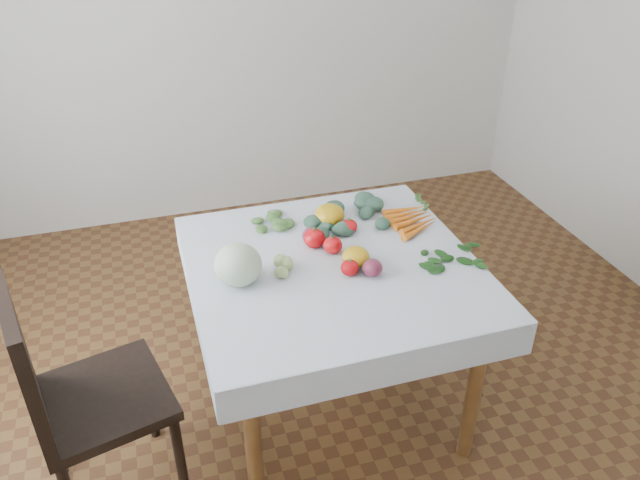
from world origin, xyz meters
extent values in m
plane|color=brown|center=(0.00, 0.00, 0.00)|extent=(4.00, 4.00, 0.00)
cube|color=beige|center=(0.00, 2.00, 1.35)|extent=(4.00, 0.04, 2.70)
cube|color=brown|center=(0.00, 0.00, 0.73)|extent=(1.00, 1.00, 0.04)
cylinder|color=brown|center=(-0.44, -0.44, 0.35)|extent=(0.06, 0.06, 0.71)
cylinder|color=brown|center=(0.44, -0.44, 0.35)|extent=(0.06, 0.06, 0.71)
cylinder|color=brown|center=(-0.44, 0.44, 0.35)|extent=(0.06, 0.06, 0.71)
cylinder|color=brown|center=(0.44, 0.44, 0.35)|extent=(0.06, 0.06, 0.71)
cube|color=white|center=(0.00, 0.00, 0.75)|extent=(1.12, 1.12, 0.01)
cube|color=black|center=(-0.93, -0.19, 0.48)|extent=(0.54, 0.54, 0.04)
cube|color=black|center=(-1.13, -0.24, 0.75)|extent=(0.15, 0.44, 0.49)
cylinder|color=black|center=(-0.70, -0.33, 0.23)|extent=(0.04, 0.04, 0.46)
cylinder|color=black|center=(-1.16, -0.05, 0.23)|extent=(0.04, 0.04, 0.46)
cylinder|color=black|center=(-0.79, 0.04, 0.23)|extent=(0.04, 0.04, 0.46)
ellipsoid|color=beige|center=(-0.38, -0.02, 0.84)|extent=(0.21, 0.21, 0.16)
ellipsoid|color=red|center=(0.02, 0.08, 0.79)|extent=(0.08, 0.08, 0.07)
ellipsoid|color=red|center=(0.14, 0.20, 0.79)|extent=(0.09, 0.09, 0.06)
ellipsoid|color=red|center=(0.04, -0.09, 0.79)|extent=(0.08, 0.08, 0.06)
ellipsoid|color=red|center=(-0.03, 0.14, 0.80)|extent=(0.10, 0.10, 0.08)
ellipsoid|color=yellow|center=(0.08, 0.30, 0.80)|extent=(0.16, 0.16, 0.09)
ellipsoid|color=yellow|center=(0.08, -0.04, 0.79)|extent=(0.13, 0.13, 0.08)
ellipsoid|color=#581930|center=(-0.04, 0.18, 0.79)|extent=(0.08, 0.08, 0.07)
ellipsoid|color=#581930|center=(0.12, -0.12, 0.79)|extent=(0.10, 0.10, 0.07)
ellipsoid|color=#BDDC7F|center=(-0.18, 0.00, 0.78)|extent=(0.05, 0.05, 0.04)
ellipsoid|color=#BDDC7F|center=(-0.21, 0.00, 0.78)|extent=(0.05, 0.05, 0.04)
ellipsoid|color=#BDDC7F|center=(-0.18, -0.03, 0.78)|extent=(0.05, 0.05, 0.04)
ellipsoid|color=#BDDC7F|center=(-0.17, 0.03, 0.78)|extent=(0.05, 0.05, 0.04)
ellipsoid|color=#BDDC7F|center=(-0.25, -0.02, 0.78)|extent=(0.05, 0.05, 0.04)
cone|color=orange|center=(0.44, 0.30, 0.77)|extent=(0.22, 0.04, 0.03)
cone|color=orange|center=(0.44, 0.26, 0.77)|extent=(0.23, 0.06, 0.03)
cone|color=orange|center=(0.44, 0.23, 0.77)|extent=(0.22, 0.08, 0.03)
cone|color=orange|center=(0.44, 0.19, 0.77)|extent=(0.22, 0.09, 0.03)
cone|color=orange|center=(0.44, 0.15, 0.77)|extent=(0.22, 0.11, 0.03)
cone|color=orange|center=(0.44, 0.12, 0.77)|extent=(0.21, 0.13, 0.03)
ellipsoid|color=#3A604F|center=(0.20, 0.31, 0.78)|extent=(0.08, 0.08, 0.05)
ellipsoid|color=#3A604F|center=(0.14, 0.34, 0.78)|extent=(0.08, 0.08, 0.05)
ellipsoid|color=#3A604F|center=(0.17, 0.28, 0.78)|extent=(0.08, 0.08, 0.05)
ellipsoid|color=#3A604F|center=(0.21, 0.35, 0.78)|extent=(0.08, 0.08, 0.05)
ellipsoid|color=#3A604F|center=(0.10, 0.31, 0.78)|extent=(0.08, 0.08, 0.05)
ellipsoid|color=#3A604F|center=(0.24, 0.28, 0.78)|extent=(0.08, 0.08, 0.05)
ellipsoid|color=#3A604F|center=(0.15, 0.38, 0.78)|extent=(0.08, 0.08, 0.05)
ellipsoid|color=#3A604F|center=(0.12, 0.24, 0.78)|extent=(0.08, 0.08, 0.05)
ellipsoid|color=#3A604F|center=(0.27, 0.34, 0.78)|extent=(0.08, 0.08, 0.05)
ellipsoid|color=#3A604F|center=(0.06, 0.35, 0.78)|extent=(0.08, 0.08, 0.05)
ellipsoid|color=#3A604F|center=(0.22, 0.22, 0.78)|extent=(0.08, 0.08, 0.05)
ellipsoid|color=#3A604F|center=(0.21, 0.42, 0.78)|extent=(0.08, 0.08, 0.05)
ellipsoid|color=#3A604F|center=(0.04, 0.26, 0.78)|extent=(0.08, 0.08, 0.05)
ellipsoid|color=#3A604F|center=(0.33, 0.28, 0.78)|extent=(0.08, 0.08, 0.05)
ellipsoid|color=#3A604F|center=(0.07, 0.43, 0.78)|extent=(0.08, 0.08, 0.05)
ellipsoid|color=#194D18|center=(0.50, -0.13, 0.76)|extent=(0.07, 0.04, 0.01)
ellipsoid|color=#194D18|center=(0.46, -0.11, 0.76)|extent=(0.07, 0.04, 0.01)
ellipsoid|color=#194D18|center=(0.48, -0.16, 0.76)|extent=(0.07, 0.04, 0.01)
ellipsoid|color=#194D18|center=(0.51, -0.10, 0.76)|extent=(0.07, 0.04, 0.01)
ellipsoid|color=#194D18|center=(0.43, -0.13, 0.76)|extent=(0.07, 0.04, 0.01)
ellipsoid|color=#194D18|center=(0.53, -0.15, 0.76)|extent=(0.07, 0.04, 0.01)
ellipsoid|color=#194D18|center=(0.46, -0.07, 0.76)|extent=(0.07, 0.04, 0.01)
ellipsoid|color=#194D18|center=(0.44, -0.18, 0.76)|extent=(0.07, 0.04, 0.01)
ellipsoid|color=#194D18|center=(0.56, -0.10, 0.76)|extent=(0.07, 0.04, 0.01)
ellipsoid|color=#194D18|center=(0.39, -0.10, 0.76)|extent=(0.07, 0.04, 0.01)
ellipsoid|color=#194D18|center=(0.52, -0.20, 0.76)|extent=(0.07, 0.04, 0.01)
ellipsoid|color=#194D18|center=(0.51, -0.04, 0.76)|extent=(0.07, 0.04, 0.01)
ellipsoid|color=#194D18|center=(0.38, -0.17, 0.76)|extent=(0.07, 0.04, 0.01)
ellipsoid|color=#194D18|center=(0.60, -0.15, 0.76)|extent=(0.07, 0.04, 0.01)
ellipsoid|color=#194D18|center=(0.40, -0.03, 0.76)|extent=(0.07, 0.04, 0.01)
ellipsoid|color=#4F833C|center=(-0.14, 0.39, 0.77)|extent=(0.05, 0.05, 0.02)
ellipsoid|color=#4F833C|center=(-0.18, 0.39, 0.77)|extent=(0.05, 0.05, 0.02)
ellipsoid|color=#4F833C|center=(-0.14, 0.35, 0.77)|extent=(0.05, 0.05, 0.02)
ellipsoid|color=#4F833C|center=(-0.14, 0.42, 0.77)|extent=(0.05, 0.05, 0.02)
ellipsoid|color=#4F833C|center=(-0.21, 0.36, 0.77)|extent=(0.05, 0.05, 0.02)
ellipsoid|color=#4F833C|center=(-0.09, 0.37, 0.77)|extent=(0.05, 0.05, 0.02)
ellipsoid|color=#4F833C|center=(-0.20, 0.44, 0.77)|extent=(0.05, 0.05, 0.02)
ellipsoid|color=#4F833C|center=(-0.17, 0.31, 0.77)|extent=(0.05, 0.05, 0.02)
ellipsoid|color=#4F833C|center=(-0.07, 0.43, 0.77)|extent=(0.05, 0.05, 0.02)
ellipsoid|color=#4F833C|center=(-0.27, 0.39, 0.77)|extent=(0.05, 0.05, 0.02)
camera|label=1|loc=(-0.66, -1.95, 2.12)|focal=35.00mm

